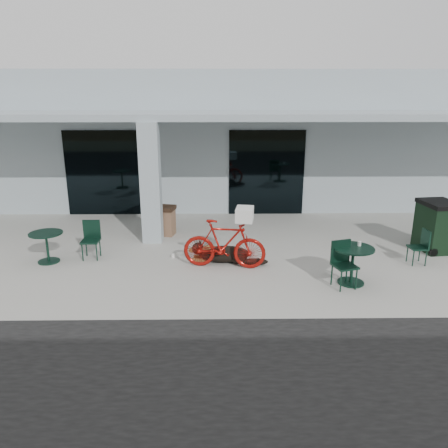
{
  "coord_description": "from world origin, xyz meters",
  "views": [
    {
      "loc": [
        0.24,
        -8.84,
        3.83
      ],
      "look_at": [
        0.38,
        0.5,
        1.0
      ],
      "focal_mm": 35.0,
      "sensor_mm": 36.0,
      "label": 1
    }
  ],
  "objects_px": {
    "cafe_table_near": "(47,247)",
    "cafe_table_far": "(352,265)",
    "cafe_chair_near": "(91,240)",
    "trash_receptacle": "(166,221)",
    "dog": "(224,253)",
    "wheeled_bin": "(437,226)",
    "cafe_chair_far_a": "(345,265)",
    "cafe_chair_far_b": "(418,247)",
    "bicycle": "(224,244)"
  },
  "relations": [
    {
      "from": "cafe_chair_far_a",
      "to": "wheeled_bin",
      "type": "height_order",
      "value": "wheeled_bin"
    },
    {
      "from": "cafe_table_far",
      "to": "cafe_chair_far_a",
      "type": "bearing_deg",
      "value": -137.96
    },
    {
      "from": "cafe_table_near",
      "to": "cafe_table_far",
      "type": "distance_m",
      "value": 6.88
    },
    {
      "from": "dog",
      "to": "wheeled_bin",
      "type": "distance_m",
      "value": 5.4
    },
    {
      "from": "bicycle",
      "to": "cafe_table_far",
      "type": "bearing_deg",
      "value": -100.43
    },
    {
      "from": "dog",
      "to": "trash_receptacle",
      "type": "height_order",
      "value": "trash_receptacle"
    },
    {
      "from": "cafe_chair_near",
      "to": "cafe_chair_far_b",
      "type": "relative_size",
      "value": 1.11
    },
    {
      "from": "cafe_chair_near",
      "to": "trash_receptacle",
      "type": "height_order",
      "value": "cafe_chair_near"
    },
    {
      "from": "cafe_chair_far_b",
      "to": "trash_receptacle",
      "type": "relative_size",
      "value": 1.0
    },
    {
      "from": "cafe_table_far",
      "to": "wheeled_bin",
      "type": "bearing_deg",
      "value": 36.38
    },
    {
      "from": "cafe_table_far",
      "to": "cafe_chair_far_b",
      "type": "distance_m",
      "value": 2.11
    },
    {
      "from": "bicycle",
      "to": "cafe_chair_far_a",
      "type": "height_order",
      "value": "bicycle"
    },
    {
      "from": "bicycle",
      "to": "cafe_table_near",
      "type": "bearing_deg",
      "value": 93.04
    },
    {
      "from": "cafe_table_far",
      "to": "dog",
      "type": "bearing_deg",
      "value": 155.47
    },
    {
      "from": "cafe_table_far",
      "to": "cafe_chair_near",
      "type": "bearing_deg",
      "value": 165.51
    },
    {
      "from": "dog",
      "to": "cafe_chair_near",
      "type": "relative_size",
      "value": 1.51
    },
    {
      "from": "cafe_table_far",
      "to": "trash_receptacle",
      "type": "relative_size",
      "value": 1.03
    },
    {
      "from": "bicycle",
      "to": "cafe_chair_near",
      "type": "xyz_separation_m",
      "value": [
        -3.17,
        0.6,
        -0.11
      ]
    },
    {
      "from": "bicycle",
      "to": "cafe_chair_far_b",
      "type": "distance_m",
      "value": 4.47
    },
    {
      "from": "cafe_chair_near",
      "to": "bicycle",
      "type": "bearing_deg",
      "value": -11.58
    },
    {
      "from": "cafe_table_near",
      "to": "cafe_chair_near",
      "type": "height_order",
      "value": "cafe_chair_near"
    },
    {
      "from": "bicycle",
      "to": "wheeled_bin",
      "type": "xyz_separation_m",
      "value": [
        5.33,
        1.09,
        0.07
      ]
    },
    {
      "from": "cafe_table_far",
      "to": "trash_receptacle",
      "type": "height_order",
      "value": "trash_receptacle"
    },
    {
      "from": "cafe_table_near",
      "to": "wheeled_bin",
      "type": "relative_size",
      "value": 0.61
    },
    {
      "from": "cafe_chair_far_b",
      "to": "wheeled_bin",
      "type": "xyz_separation_m",
      "value": [
        0.87,
        0.94,
        0.22
      ]
    },
    {
      "from": "cafe_chair_far_a",
      "to": "wheeled_bin",
      "type": "distance_m",
      "value": 3.64
    },
    {
      "from": "dog",
      "to": "cafe_table_near",
      "type": "relative_size",
      "value": 1.8
    },
    {
      "from": "dog",
      "to": "cafe_chair_far_a",
      "type": "xyz_separation_m",
      "value": [
        2.42,
        -1.39,
        0.25
      ]
    },
    {
      "from": "cafe_table_near",
      "to": "trash_receptacle",
      "type": "relative_size",
      "value": 0.93
    },
    {
      "from": "cafe_chair_far_b",
      "to": "wheeled_bin",
      "type": "bearing_deg",
      "value": 133.98
    },
    {
      "from": "cafe_table_near",
      "to": "cafe_chair_near",
      "type": "xyz_separation_m",
      "value": [
        0.95,
        0.21,
        0.1
      ]
    },
    {
      "from": "dog",
      "to": "cafe_table_near",
      "type": "height_order",
      "value": "cafe_table_near"
    },
    {
      "from": "dog",
      "to": "cafe_table_far",
      "type": "xyz_separation_m",
      "value": [
        2.63,
        -1.2,
        0.17
      ]
    },
    {
      "from": "dog",
      "to": "cafe_chair_far_a",
      "type": "bearing_deg",
      "value": -20.46
    },
    {
      "from": "cafe_chair_far_a",
      "to": "trash_receptacle",
      "type": "relative_size",
      "value": 1.17
    },
    {
      "from": "dog",
      "to": "cafe_chair_far_b",
      "type": "xyz_separation_m",
      "value": [
        4.46,
        -0.15,
        0.18
      ]
    },
    {
      "from": "dog",
      "to": "wheeled_bin",
      "type": "bearing_deg",
      "value": 17.93
    },
    {
      "from": "cafe_chair_near",
      "to": "trash_receptacle",
      "type": "distance_m",
      "value": 2.4
    },
    {
      "from": "bicycle",
      "to": "cafe_chair_far_b",
      "type": "relative_size",
      "value": 2.28
    },
    {
      "from": "cafe_chair_far_a",
      "to": "wheeled_bin",
      "type": "xyz_separation_m",
      "value": [
        2.91,
        2.18,
        0.15
      ]
    },
    {
      "from": "cafe_chair_near",
      "to": "trash_receptacle",
      "type": "xyz_separation_m",
      "value": [
        1.59,
        1.8,
        -0.04
      ]
    },
    {
      "from": "cafe_table_far",
      "to": "cafe_chair_far_a",
      "type": "relative_size",
      "value": 0.88
    },
    {
      "from": "cafe_chair_near",
      "to": "wheeled_bin",
      "type": "height_order",
      "value": "wheeled_bin"
    },
    {
      "from": "cafe_chair_near",
      "to": "cafe_chair_far_a",
      "type": "xyz_separation_m",
      "value": [
        5.59,
        -1.69,
        0.02
      ]
    },
    {
      "from": "cafe_chair_far_a",
      "to": "trash_receptacle",
      "type": "distance_m",
      "value": 5.31
    },
    {
      "from": "bicycle",
      "to": "cafe_table_near",
      "type": "relative_size",
      "value": 2.44
    },
    {
      "from": "trash_receptacle",
      "to": "wheeled_bin",
      "type": "bearing_deg",
      "value": -10.74
    },
    {
      "from": "cafe_table_far",
      "to": "cafe_chair_far_b",
      "type": "height_order",
      "value": "cafe_chair_far_b"
    },
    {
      "from": "trash_receptacle",
      "to": "dog",
      "type": "bearing_deg",
      "value": -52.96
    },
    {
      "from": "cafe_chair_far_a",
      "to": "cafe_chair_far_b",
      "type": "relative_size",
      "value": 1.17
    }
  ]
}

